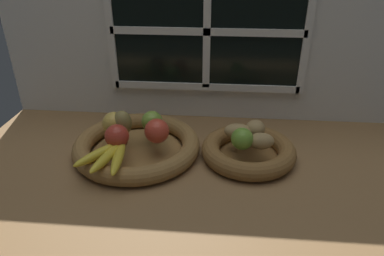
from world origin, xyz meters
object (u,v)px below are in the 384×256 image
object	(u,v)px
banana_bunch_front	(109,155)
potato_oblong	(238,131)
apple_green_back	(152,121)
fruit_bowl_left	(137,146)
potato_back	(255,129)
apple_red_front	(117,136)
apple_red_right	(157,131)
pear_brown	(122,123)
potato_small	(261,141)
lime_near	(242,139)
apple_golden_left	(114,123)
fruit_bowl_right	(248,151)

from	to	relation	value
banana_bunch_front	potato_oblong	size ratio (longest dim) A/B	2.16
apple_green_back	potato_oblong	bearing A→B (deg)	-4.51
fruit_bowl_left	potato_back	world-z (taller)	potato_back
fruit_bowl_left	potato_oblong	xyz separation A→B (cm)	(29.96, 2.54, 5.03)
apple_red_front	apple_red_right	xyz separation A→B (cm)	(10.66, 3.73, 0.17)
apple_red_right	pear_brown	distance (cm)	11.61
fruit_bowl_left	apple_red_right	size ratio (longest dim) A/B	5.29
potato_small	pear_brown	bearing A→B (deg)	173.52
apple_green_back	lime_near	size ratio (longest dim) A/B	1.04
apple_green_back	apple_red_right	xyz separation A→B (cm)	(2.64, -6.47, 0.33)
potato_small	lime_near	xyz separation A→B (cm)	(-5.25, -0.61, 0.79)
apple_golden_left	potato_oblong	distance (cm)	36.92
fruit_bowl_right	apple_golden_left	size ratio (longest dim) A/B	3.95
apple_golden_left	banana_bunch_front	xyz separation A→B (cm)	(2.54, -14.11, -2.17)
fruit_bowl_left	pear_brown	size ratio (longest dim) A/B	4.91
potato_oblong	lime_near	size ratio (longest dim) A/B	1.31
fruit_bowl_right	apple_green_back	bearing A→B (deg)	171.07
lime_near	potato_small	bearing A→B (deg)	6.67
potato_oblong	lime_near	bearing A→B (deg)	-81.35
fruit_bowl_left	apple_red_front	size ratio (longest dim) A/B	5.56
banana_bunch_front	potato_back	bearing A→B (deg)	22.33
apple_red_right	banana_bunch_front	world-z (taller)	apple_red_right
apple_golden_left	pear_brown	xyz separation A→B (cm)	(2.57, -0.21, 0.36)
apple_red_front	apple_golden_left	xyz separation A→B (cm)	(-2.95, 7.52, 0.09)
apple_golden_left	potato_small	xyz separation A→B (cm)	(43.06, -4.81, -1.17)
apple_red_right	potato_small	bearing A→B (deg)	-1.99
apple_red_front	banana_bunch_front	distance (cm)	6.92
apple_green_back	pear_brown	xyz separation A→B (cm)	(-8.41, -2.89, 0.60)
apple_red_right	lime_near	distance (cm)	24.26
apple_red_right	lime_near	bearing A→B (deg)	-3.87
apple_red_right	potato_back	xyz separation A→B (cm)	(28.36, 5.88, -1.02)
fruit_bowl_right	potato_back	xyz separation A→B (cm)	(1.82, 4.00, 5.35)
potato_oblong	apple_green_back	bearing A→B (deg)	175.49
lime_near	apple_red_front	bearing A→B (deg)	-176.57
apple_red_front	potato_back	world-z (taller)	apple_red_front
banana_bunch_front	potato_small	bearing A→B (deg)	12.92
apple_green_back	banana_bunch_front	xyz separation A→B (cm)	(-8.44, -16.79, -1.92)
apple_golden_left	apple_red_right	size ratio (longest dim) A/B	0.98
apple_red_right	potato_back	world-z (taller)	apple_red_right
apple_green_back	potato_small	bearing A→B (deg)	-13.14
potato_back	apple_red_right	bearing A→B (deg)	-168.29
fruit_bowl_left	lime_near	distance (cm)	31.65
apple_red_front	fruit_bowl_left	bearing A→B (deg)	54.67
fruit_bowl_left	banana_bunch_front	size ratio (longest dim) A/B	2.14
apple_red_front	potato_back	bearing A→B (deg)	13.83
apple_red_front	pear_brown	size ratio (longest dim) A/B	0.88
fruit_bowl_right	potato_oblong	size ratio (longest dim) A/B	3.38
apple_red_right	fruit_bowl_left	bearing A→B (deg)	164.27
apple_red_front	apple_red_right	bearing A→B (deg)	19.26
potato_small	apple_golden_left	bearing A→B (deg)	173.62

